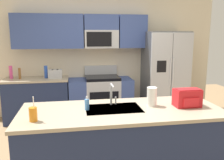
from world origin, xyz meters
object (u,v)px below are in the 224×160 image
(soap_dispenser, at_px, (87,104))
(backpack, at_px, (187,97))
(drink_cup_orange, at_px, (33,114))
(bottle_pink, at_px, (11,72))
(sink_faucet, at_px, (112,92))
(refrigerator, at_px, (165,74))
(range_oven, at_px, (101,97))
(bottle_blue, at_px, (46,72))
(toaster, at_px, (55,74))
(paper_towel_roll, at_px, (152,97))
(pepper_mill, at_px, (20,73))

(soap_dispenser, relative_size, backpack, 0.53)
(soap_dispenser, bearing_deg, drink_cup_orange, -153.39)
(bottle_pink, relative_size, soap_dispenser, 1.54)
(sink_faucet, relative_size, drink_cup_orange, 1.04)
(bottle_pink, xyz_separation_m, soap_dispenser, (1.40, -2.30, -0.06))
(refrigerator, relative_size, backpack, 5.78)
(range_oven, distance_m, bottle_blue, 1.28)
(toaster, bearing_deg, paper_towel_roll, -58.42)
(bottle_blue, bearing_deg, pepper_mill, -177.85)
(refrigerator, distance_m, toaster, 2.37)
(paper_towel_roll, height_order, backpack, paper_towel_roll)
(bottle_pink, bearing_deg, backpack, -41.84)
(drink_cup_orange, bearing_deg, soap_dispenser, 26.61)
(toaster, xyz_separation_m, bottle_blue, (-0.19, 0.07, 0.04))
(toaster, distance_m, sink_faucet, 2.22)
(range_oven, height_order, bottle_pink, bottle_pink)
(pepper_mill, bearing_deg, sink_faucet, -53.68)
(sink_faucet, distance_m, drink_cup_orange, 1.01)
(bottle_blue, relative_size, bottle_pink, 0.97)
(range_oven, xyz_separation_m, paper_towel_roll, (0.39, -2.22, 0.58))
(backpack, bearing_deg, bottle_blue, 129.92)
(pepper_mill, height_order, bottle_pink, bottle_pink)
(range_oven, bearing_deg, backpack, -70.56)
(backpack, bearing_deg, refrigerator, 74.87)
(range_oven, height_order, toaster, range_oven)
(soap_dispenser, bearing_deg, refrigerator, 49.43)
(soap_dispenser, bearing_deg, paper_towel_roll, 1.83)
(drink_cup_orange, height_order, backpack, drink_cup_orange)
(sink_faucet, relative_size, paper_towel_roll, 1.17)
(pepper_mill, bearing_deg, bottle_blue, 2.15)
(bottle_blue, bearing_deg, paper_towel_roll, -55.78)
(range_oven, height_order, bottle_blue, bottle_blue)
(drink_cup_orange, relative_size, backpack, 0.85)
(bottle_blue, bearing_deg, backpack, -50.08)
(pepper_mill, relative_size, bottle_pink, 0.84)
(range_oven, relative_size, drink_cup_orange, 5.03)
(pepper_mill, distance_m, bottle_pink, 0.19)
(sink_faucet, relative_size, soap_dispenser, 1.66)
(refrigerator, bearing_deg, paper_towel_roll, -115.81)
(paper_towel_roll, bearing_deg, drink_cup_orange, -167.29)
(soap_dispenser, bearing_deg, bottle_blue, 107.16)
(pepper_mill, relative_size, sink_faucet, 0.78)
(paper_towel_roll, xyz_separation_m, backpack, (0.43, -0.10, -0.00))
(soap_dispenser, height_order, backpack, backpack)
(bottle_blue, bearing_deg, sink_faucet, -64.13)
(bottle_pink, distance_m, sink_faucet, 2.77)
(pepper_mill, xyz_separation_m, paper_towel_roll, (2.04, -2.22, 0.01))
(refrigerator, bearing_deg, drink_cup_orange, -134.71)
(pepper_mill, bearing_deg, toaster, -4.05)
(range_oven, xyz_separation_m, drink_cup_orange, (-1.02, -2.54, 0.53))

